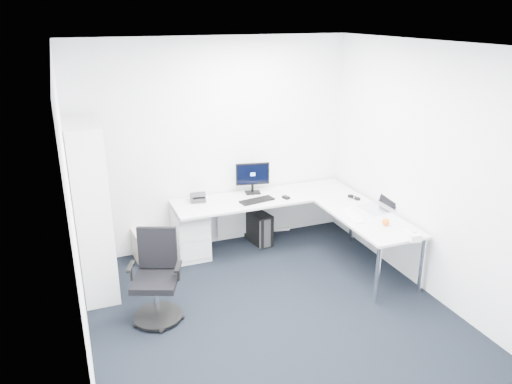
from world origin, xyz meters
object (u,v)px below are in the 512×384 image
object	(u,v)px
l_desk	(275,231)
laptop	(374,200)
task_chair	(155,279)
monitor	(253,178)
bookshelf	(90,208)

from	to	relation	value
l_desk	laptop	size ratio (longest dim) A/B	6.57
l_desk	task_chair	xyz separation A→B (m)	(-1.67, -0.85, 0.12)
l_desk	monitor	xyz separation A→B (m)	(-0.11, 0.52, 0.56)
task_chair	monitor	distance (m)	2.13
monitor	bookshelf	bearing A→B (deg)	-156.24
l_desk	bookshelf	distance (m)	2.26
bookshelf	l_desk	bearing A→B (deg)	-1.32
l_desk	bookshelf	world-z (taller)	bookshelf
monitor	task_chair	bearing A→B (deg)	-127.73
task_chair	l_desk	bearing A→B (deg)	48.73
l_desk	laptop	distance (m)	1.28
l_desk	laptop	world-z (taller)	laptop
bookshelf	laptop	bearing A→B (deg)	-10.87
bookshelf	task_chair	distance (m)	1.14
bookshelf	monitor	size ratio (longest dim) A/B	4.34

